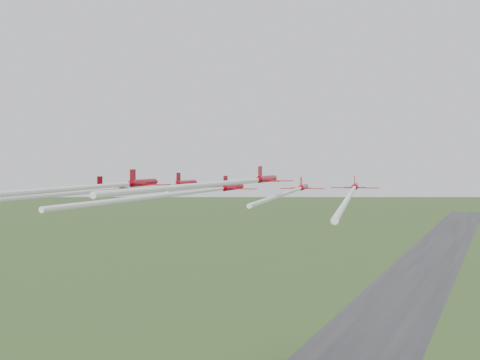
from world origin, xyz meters
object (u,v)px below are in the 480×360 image
at_px(jet_row3_left, 77,189).
at_px(jet_row3_right, 352,191).
at_px(jet_row3_mid, 203,191).
at_px(jet_lead, 245,183).
at_px(jet_row2_right, 294,190).
at_px(jet_row4_right, 241,181).
at_px(jet_row2_left, 152,186).
at_px(jet_row4_left, 116,185).

xyz_separation_m(jet_row3_left, jet_row3_right, (45.53, 6.30, 0.40)).
xyz_separation_m(jet_row3_left, jet_row3_mid, (23.78, 1.40, 0.23)).
bearing_deg(jet_row3_right, jet_lead, 127.73).
bearing_deg(jet_row2_right, jet_row4_right, -95.56).
height_order(jet_row2_left, jet_row3_right, jet_row2_left).
bearing_deg(jet_row3_right, jet_row2_left, 160.01).
height_order(jet_row2_right, jet_row3_left, jet_row3_left).
relative_size(jet_row3_left, jet_row3_mid, 0.87).
bearing_deg(jet_row4_right, jet_row3_right, 42.61).
bearing_deg(jet_row3_left, jet_row4_right, -21.70).
xyz_separation_m(jet_row2_left, jet_row4_right, (26.97, -17.99, 1.75)).
xyz_separation_m(jet_row3_left, jet_row4_right, (34.35, -6.86, 2.04)).
height_order(jet_row3_left, jet_row3_mid, jet_row3_mid).
height_order(jet_lead, jet_row3_right, jet_lead).
bearing_deg(jet_row3_right, jet_row2_right, 119.62).
height_order(jet_row2_left, jet_row4_left, jet_row4_left).
height_order(jet_lead, jet_row4_right, jet_row4_right).
xyz_separation_m(jet_lead, jet_row2_right, (13.27, -6.90, -1.00)).
bearing_deg(jet_lead, jet_row2_left, -128.23).
xyz_separation_m(jet_row2_left, jet_row3_mid, (16.40, -9.73, -0.05)).
bearing_deg(jet_row4_right, jet_row2_right, 90.08).
xyz_separation_m(jet_lead, jet_row4_right, (16.95, -36.35, 1.53)).
relative_size(jet_row3_mid, jet_row3_right, 0.88).
height_order(jet_lead, jet_row4_left, jet_row4_left).
relative_size(jet_row3_mid, jet_row4_right, 1.11).
height_order(jet_row2_right, jet_row4_left, jet_row4_left).
bearing_deg(jet_row3_left, jet_row3_right, -2.52).
distance_m(jet_row2_left, jet_row2_right, 25.96).
bearing_deg(jet_row2_left, jet_row4_left, -78.52).
relative_size(jet_row3_left, jet_row4_left, 1.05).
bearing_deg(jet_row2_left, jet_row4_right, -42.90).
relative_size(jet_row3_mid, jet_row4_left, 1.20).
bearing_deg(jet_row4_left, jet_row3_mid, 31.80).
relative_size(jet_lead, jet_row3_mid, 1.07).
bearing_deg(jet_row2_right, jet_row3_left, -156.33).
distance_m(jet_row2_left, jet_row4_right, 32.47).
bearing_deg(jet_row2_right, jet_row3_mid, -120.69).
distance_m(jet_lead, jet_row4_right, 40.14).
xyz_separation_m(jet_lead, jet_row3_right, (28.13, -23.18, -0.10)).
bearing_deg(jet_row4_left, jet_row3_left, 139.79).
distance_m(jet_row3_left, jet_row4_right, 35.09).
bearing_deg(jet_row3_left, jet_row3_mid, -7.03).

